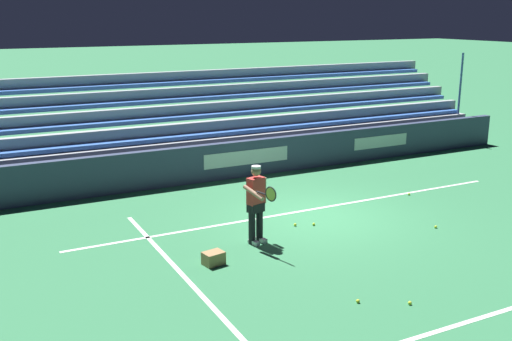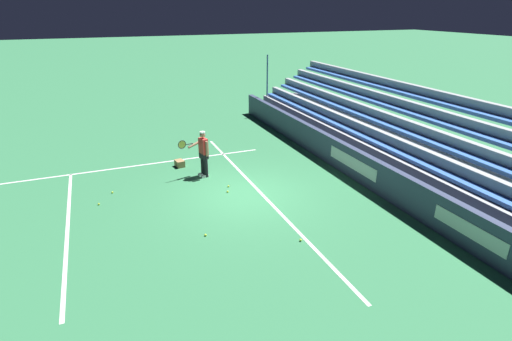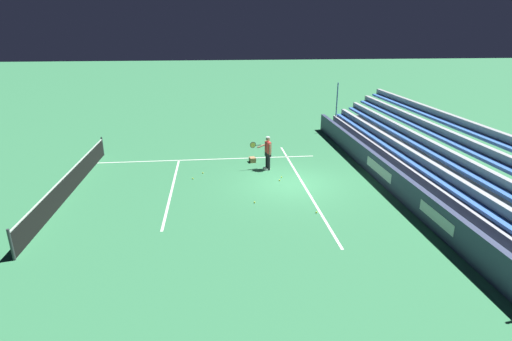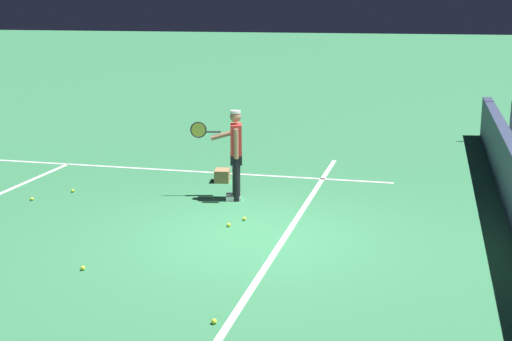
# 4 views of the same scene
# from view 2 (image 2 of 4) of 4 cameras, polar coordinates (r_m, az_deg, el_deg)

# --- Properties ---
(ground_plane) EXTENTS (160.00, 160.00, 0.00)m
(ground_plane) POSITION_cam_2_polar(r_m,az_deg,el_deg) (13.39, -1.37, -3.50)
(ground_plane) COLOR #337A4C
(court_baseline_white) EXTENTS (12.00, 0.10, 0.01)m
(court_baseline_white) POSITION_cam_2_polar(r_m,az_deg,el_deg) (13.56, 0.61, -3.14)
(court_baseline_white) COLOR white
(court_baseline_white) RESTS_ON ground
(court_sideline_white) EXTENTS (0.10, 12.00, 0.01)m
(court_sideline_white) POSITION_cam_2_polar(r_m,az_deg,el_deg) (16.46, -19.79, 0.21)
(court_sideline_white) COLOR white
(court_sideline_white) RESTS_ON ground
(court_service_line_white) EXTENTS (8.22, 0.10, 0.01)m
(court_service_line_white) POSITION_cam_2_polar(r_m,az_deg,el_deg) (12.76, -25.32, -7.22)
(court_service_line_white) COLOR white
(court_service_line_white) RESTS_ON ground
(back_wall_sponsor_board) EXTENTS (20.60, 0.25, 1.10)m
(back_wall_sponsor_board) POSITION_cam_2_polar(r_m,az_deg,el_deg) (15.03, 13.71, 1.10)
(back_wall_sponsor_board) COLOR #384260
(back_wall_sponsor_board) RESTS_ON ground
(bleacher_stand) EXTENTS (19.57, 3.20, 3.40)m
(bleacher_stand) POSITION_cam_2_polar(r_m,az_deg,el_deg) (16.33, 20.17, 2.83)
(bleacher_stand) COLOR #9EA3A8
(bleacher_stand) RESTS_ON ground
(tennis_player) EXTENTS (0.59, 1.06, 1.71)m
(tennis_player) POSITION_cam_2_polar(r_m,az_deg,el_deg) (14.66, -7.59, 2.45)
(tennis_player) COLOR black
(tennis_player) RESTS_ON ground
(ball_box_cardboard) EXTENTS (0.45, 0.37, 0.26)m
(ball_box_cardboard) POSITION_cam_2_polar(r_m,az_deg,el_deg) (15.97, -10.85, 1.00)
(ball_box_cardboard) COLOR #A87F51
(ball_box_cardboard) RESTS_ON ground
(tennis_ball_by_box) EXTENTS (0.07, 0.07, 0.07)m
(tennis_ball_by_box) POSITION_cam_2_polar(r_m,az_deg,el_deg) (13.97, -3.96, -2.25)
(tennis_ball_by_box) COLOR #CCE533
(tennis_ball_by_box) RESTS_ON ground
(tennis_ball_far_right) EXTENTS (0.07, 0.07, 0.07)m
(tennis_ball_far_right) POSITION_cam_2_polar(r_m,az_deg,el_deg) (14.33, -19.83, -2.96)
(tennis_ball_far_right) COLOR #CCE533
(tennis_ball_far_right) RESTS_ON ground
(tennis_ball_far_left) EXTENTS (0.07, 0.07, 0.07)m
(tennis_ball_far_left) POSITION_cam_2_polar(r_m,az_deg,el_deg) (11.18, -7.23, -9.14)
(tennis_ball_far_left) COLOR #CCE533
(tennis_ball_far_left) RESTS_ON ground
(tennis_ball_stray_back) EXTENTS (0.07, 0.07, 0.07)m
(tennis_ball_stray_back) POSITION_cam_2_polar(r_m,az_deg,el_deg) (10.94, 6.39, -9.84)
(tennis_ball_stray_back) COLOR #CCE533
(tennis_ball_stray_back) RESTS_ON ground
(tennis_ball_on_baseline) EXTENTS (0.07, 0.07, 0.07)m
(tennis_ball_on_baseline) POSITION_cam_2_polar(r_m,az_deg,el_deg) (13.57, -4.08, -3.03)
(tennis_ball_on_baseline) COLOR #CCE533
(tennis_ball_on_baseline) RESTS_ON ground
(tennis_ball_midcourt) EXTENTS (0.07, 0.07, 0.07)m
(tennis_ball_midcourt) POSITION_cam_2_polar(r_m,az_deg,el_deg) (13.66, -21.55, -4.49)
(tennis_ball_midcourt) COLOR #CCE533
(tennis_ball_midcourt) RESTS_ON ground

